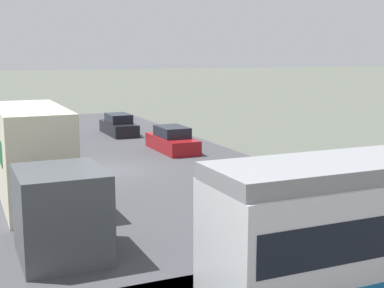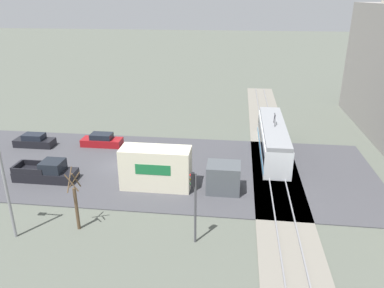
# 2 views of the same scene
# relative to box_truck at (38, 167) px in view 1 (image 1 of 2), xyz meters

# --- Properties ---
(ground_plane) EXTENTS (320.00, 320.00, 0.00)m
(ground_plane) POSITION_rel_box_truck_xyz_m (-4.05, -5.89, -1.78)
(ground_plane) COLOR #565B51
(road_surface) EXTENTS (16.57, 49.68, 0.08)m
(road_surface) POSITION_rel_box_truck_xyz_m (-4.05, -5.89, -1.74)
(road_surface) COLOR #424247
(road_surface) RESTS_ON ground
(box_truck) EXTENTS (2.38, 10.41, 3.69)m
(box_truck) POSITION_rel_box_truck_xyz_m (0.00, 0.00, 0.00)
(box_truck) COLOR #4C5156
(box_truck) RESTS_ON ground
(pickup_truck) EXTENTS (2.08, 5.64, 1.90)m
(pickup_truck) POSITION_rel_box_truck_xyz_m (-0.14, -11.77, -0.99)
(pickup_truck) COLOR black
(pickup_truck) RESTS_ON ground
(sedan_car_0) EXTENTS (1.70, 4.40, 1.46)m
(sedan_car_0) POSITION_rel_box_truck_xyz_m (-7.84, -17.16, -1.10)
(sedan_car_0) COLOR black
(sedan_car_0) RESTS_ON ground
(sedan_car_1) EXTENTS (1.77, 4.54, 1.44)m
(sedan_car_1) POSITION_rel_box_truck_xyz_m (-8.93, -9.65, -1.11)
(sedan_car_1) COLOR maroon
(sedan_car_1) RESTS_ON ground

